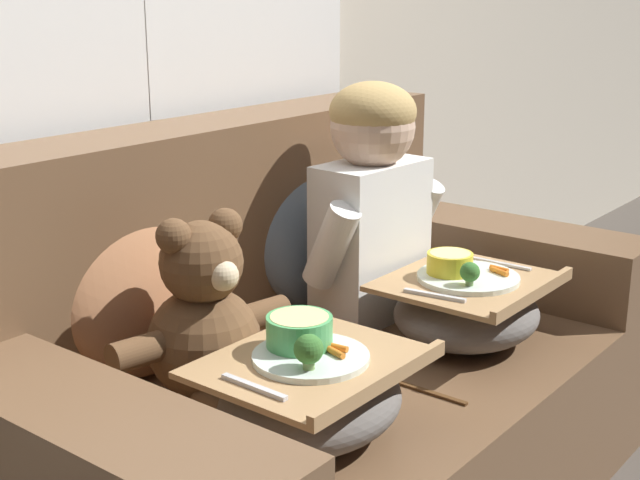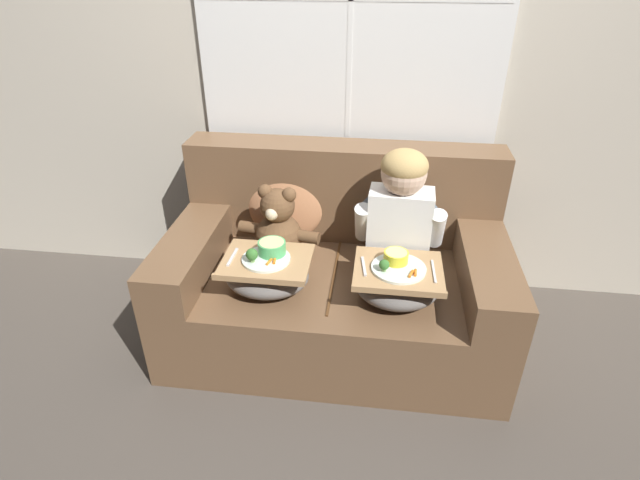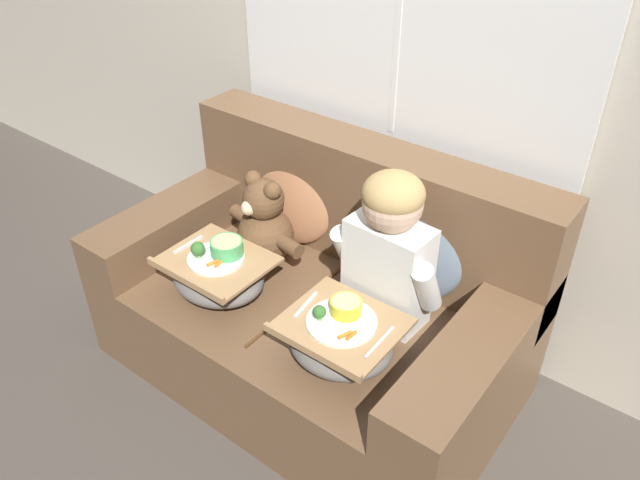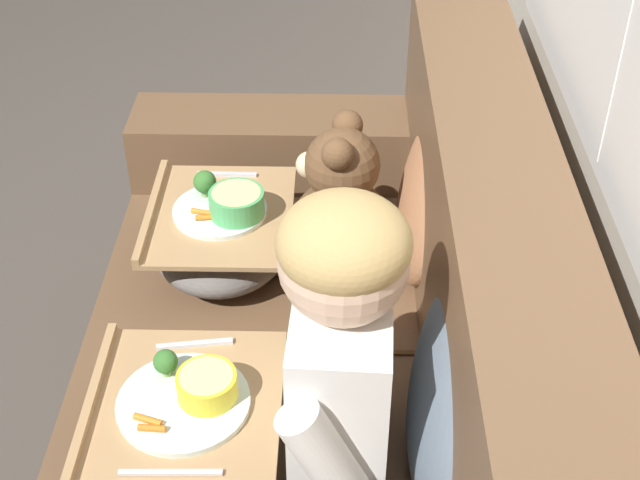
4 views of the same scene
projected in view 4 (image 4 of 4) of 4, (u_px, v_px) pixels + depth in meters
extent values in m
plane|color=#4C443D|center=(304.00, 472.00, 2.13)|extent=(14.00, 14.00, 0.00)
cube|color=brown|center=(303.00, 416.00, 2.01)|extent=(1.60, 0.94, 0.40)
cube|color=brown|center=(486.00, 263.00, 1.73)|extent=(1.60, 0.22, 0.50)
cube|color=brown|center=(311.00, 145.00, 2.38)|extent=(0.22, 0.94, 0.19)
cube|color=#513219|center=(292.00, 351.00, 1.89)|extent=(0.01, 0.68, 0.01)
ellipsoid|color=slate|center=(455.00, 388.00, 1.53)|extent=(0.44, 0.21, 0.45)
ellipsoid|color=#B2754C|center=(429.00, 196.00, 1.99)|extent=(0.41, 0.20, 0.43)
cube|color=white|center=(341.00, 390.00, 1.53)|extent=(0.30, 0.18, 0.40)
sphere|color=beige|center=(344.00, 261.00, 1.36)|extent=(0.21, 0.21, 0.21)
ellipsoid|color=tan|center=(344.00, 243.00, 1.34)|extent=(0.21, 0.21, 0.14)
cylinder|color=white|center=(337.00, 311.00, 1.65)|extent=(0.08, 0.16, 0.22)
cylinder|color=white|center=(325.00, 457.00, 1.38)|extent=(0.08, 0.16, 0.22)
sphere|color=brown|center=(341.00, 228.00, 2.04)|extent=(0.23, 0.23, 0.23)
sphere|color=brown|center=(342.00, 165.00, 1.94)|extent=(0.17, 0.17, 0.17)
sphere|color=brown|center=(347.00, 125.00, 1.95)|extent=(0.07, 0.07, 0.07)
sphere|color=brown|center=(338.00, 154.00, 1.85)|extent=(0.07, 0.07, 0.07)
sphere|color=beige|center=(309.00, 165.00, 1.96)|extent=(0.06, 0.06, 0.06)
sphere|color=black|center=(302.00, 162.00, 1.96)|extent=(0.02, 0.02, 0.02)
cylinder|color=brown|center=(352.00, 184.00, 2.15)|extent=(0.12, 0.08, 0.06)
cylinder|color=brown|center=(329.00, 259.00, 1.91)|extent=(0.12, 0.08, 0.06)
cylinder|color=brown|center=(297.00, 238.00, 2.16)|extent=(0.08, 0.11, 0.06)
cylinder|color=brown|center=(288.00, 264.00, 2.07)|extent=(0.08, 0.11, 0.06)
ellipsoid|color=slate|center=(188.00, 436.00, 1.62)|extent=(0.37, 0.33, 0.14)
cube|color=tan|center=(184.00, 407.00, 1.57)|extent=(0.38, 0.34, 0.01)
cube|color=tan|center=(91.00, 400.00, 1.56)|extent=(0.38, 0.02, 0.02)
cylinder|color=silver|center=(183.00, 403.00, 1.56)|extent=(0.24, 0.24, 0.01)
cylinder|color=yellow|center=(207.00, 386.00, 1.55)|extent=(0.11, 0.11, 0.05)
cylinder|color=#E5D189|center=(206.00, 378.00, 1.54)|extent=(0.09, 0.09, 0.01)
sphere|color=#38702D|center=(166.00, 362.00, 1.59)|extent=(0.04, 0.04, 0.04)
cylinder|color=#7A9E56|center=(167.00, 371.00, 1.60)|extent=(0.02, 0.02, 0.02)
cylinder|color=orange|center=(148.00, 420.00, 1.52)|extent=(0.03, 0.05, 0.01)
cylinder|color=orange|center=(152.00, 428.00, 1.50)|extent=(0.02, 0.05, 0.01)
cube|color=silver|center=(195.00, 344.00, 1.68)|extent=(0.03, 0.14, 0.01)
cube|color=silver|center=(170.00, 473.00, 1.45)|extent=(0.01, 0.17, 0.01)
ellipsoid|color=slate|center=(223.00, 242.00, 2.08)|extent=(0.38, 0.32, 0.14)
cube|color=tan|center=(220.00, 215.00, 2.03)|extent=(0.39, 0.33, 0.01)
cube|color=tan|center=(151.00, 209.00, 2.02)|extent=(0.39, 0.02, 0.02)
cylinder|color=silver|center=(220.00, 211.00, 2.02)|extent=(0.22, 0.22, 0.01)
cylinder|color=#4CAD60|center=(237.00, 203.00, 1.99)|extent=(0.12, 0.12, 0.06)
cylinder|color=#E5D189|center=(236.00, 194.00, 1.97)|extent=(0.11, 0.11, 0.01)
sphere|color=#38702D|center=(205.00, 182.00, 2.04)|extent=(0.05, 0.05, 0.05)
cylinder|color=#7A9E56|center=(206.00, 192.00, 2.06)|extent=(0.02, 0.02, 0.02)
cylinder|color=orange|center=(204.00, 212.00, 2.00)|extent=(0.03, 0.06, 0.01)
cylinder|color=orange|center=(208.00, 217.00, 1.98)|extent=(0.02, 0.06, 0.01)
cube|color=silver|center=(227.00, 174.00, 2.15)|extent=(0.01, 0.14, 0.01)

